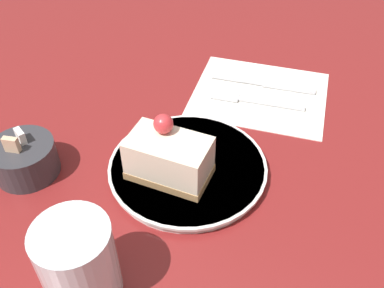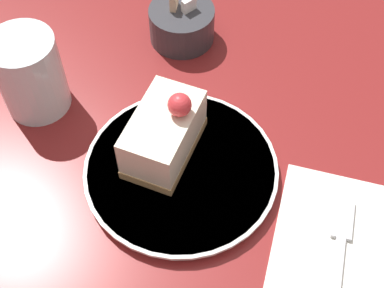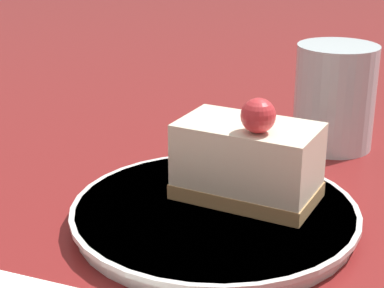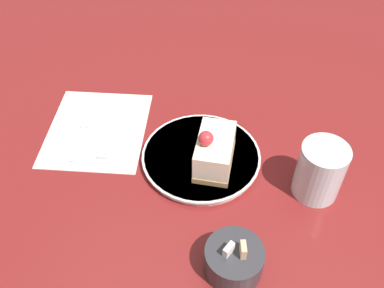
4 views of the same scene
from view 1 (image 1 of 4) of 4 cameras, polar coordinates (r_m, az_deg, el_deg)
name	(u,v)px [view 1 (image 1 of 4)]	position (r m, az deg, el deg)	size (l,w,h in m)	color
ground_plane	(199,193)	(0.58, 0.95, -6.59)	(4.00, 4.00, 0.00)	maroon
plate	(188,168)	(0.60, -0.57, -3.18)	(0.22, 0.22, 0.01)	silver
cake_slice	(170,156)	(0.56, -2.93, -1.54)	(0.07, 0.11, 0.09)	#AD8451
napkin	(260,94)	(0.75, 9.01, 6.63)	(0.23, 0.26, 0.00)	white
fork	(249,100)	(0.73, 7.55, 5.88)	(0.05, 0.16, 0.00)	silver
knife	(272,85)	(0.77, 10.66, 7.73)	(0.05, 0.18, 0.00)	silver
sugar_bowl	(25,159)	(0.63, -21.43, -1.82)	(0.09, 0.09, 0.07)	#333338
drinking_glass	(79,263)	(0.47, -14.89, -15.11)	(0.08, 0.08, 0.10)	silver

